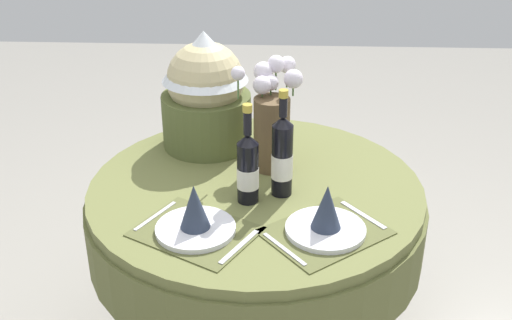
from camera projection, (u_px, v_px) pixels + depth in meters
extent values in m
cylinder|color=olive|center=(256.00, 190.00, 2.16)|extent=(1.13, 1.13, 0.04)
cylinder|color=#626738|center=(256.00, 221.00, 2.22)|extent=(1.15, 1.15, 0.21)
cylinder|color=black|center=(256.00, 275.00, 2.33)|extent=(0.12, 0.12, 0.68)
cube|color=brown|center=(196.00, 232.00, 1.90)|extent=(0.42, 0.39, 0.00)
cylinder|color=white|center=(196.00, 229.00, 1.90)|extent=(0.24, 0.24, 0.02)
cone|color=#2D384C|center=(194.00, 206.00, 1.86)|extent=(0.09, 0.09, 0.14)
cube|color=silver|center=(155.00, 216.00, 1.97)|extent=(0.10, 0.17, 0.00)
cube|color=silver|center=(239.00, 247.00, 1.83)|extent=(0.11, 0.17, 0.00)
cube|color=brown|center=(325.00, 232.00, 1.90)|extent=(0.43, 0.41, 0.00)
cylinder|color=white|center=(325.00, 229.00, 1.89)|extent=(0.24, 0.24, 0.02)
cone|color=#2D384C|center=(327.00, 207.00, 1.86)|extent=(0.09, 0.09, 0.14)
cube|color=silver|center=(284.00, 249.00, 1.82)|extent=(0.13, 0.16, 0.00)
cube|color=silver|center=(363.00, 215.00, 1.98)|extent=(0.13, 0.16, 0.00)
cylinder|color=brown|center=(272.00, 134.00, 2.21)|extent=(0.12, 0.12, 0.26)
sphere|color=silver|center=(287.00, 65.00, 2.21)|extent=(0.06, 0.06, 0.06)
cylinder|color=#4C7038|center=(287.00, 79.00, 2.23)|extent=(0.01, 0.01, 0.06)
sphere|color=silver|center=(276.00, 64.00, 2.18)|extent=(0.06, 0.06, 0.06)
cylinder|color=#4C7038|center=(276.00, 80.00, 2.20)|extent=(0.01, 0.01, 0.07)
sphere|color=silver|center=(262.00, 85.00, 2.14)|extent=(0.06, 0.06, 0.06)
cylinder|color=#4C7038|center=(262.00, 94.00, 2.16)|extent=(0.01, 0.01, 0.02)
sphere|color=silver|center=(263.00, 71.00, 2.17)|extent=(0.07, 0.07, 0.07)
cylinder|color=#4C7038|center=(263.00, 85.00, 2.20)|extent=(0.01, 0.01, 0.05)
sphere|color=silver|center=(238.00, 73.00, 2.11)|extent=(0.05, 0.05, 0.05)
cylinder|color=#4C7038|center=(238.00, 88.00, 2.13)|extent=(0.01, 0.01, 0.08)
sphere|color=silver|center=(271.00, 83.00, 2.16)|extent=(0.05, 0.05, 0.05)
cylinder|color=#4C7038|center=(271.00, 91.00, 2.17)|extent=(0.01, 0.01, 0.03)
sphere|color=silver|center=(293.00, 79.00, 2.14)|extent=(0.07, 0.07, 0.07)
cylinder|color=#4C7038|center=(293.00, 91.00, 2.16)|extent=(0.01, 0.01, 0.04)
cylinder|color=black|center=(248.00, 173.00, 2.02)|extent=(0.07, 0.07, 0.20)
cylinder|color=silver|center=(248.00, 177.00, 2.03)|extent=(0.07, 0.07, 0.07)
cone|color=black|center=(248.00, 139.00, 1.96)|extent=(0.07, 0.07, 0.03)
cylinder|color=black|center=(247.00, 120.00, 1.93)|extent=(0.03, 0.03, 0.10)
cylinder|color=#B29933|center=(247.00, 108.00, 1.92)|extent=(0.03, 0.03, 0.02)
cylinder|color=black|center=(282.00, 160.00, 2.05)|extent=(0.07, 0.07, 0.24)
cylinder|color=silver|center=(282.00, 166.00, 2.06)|extent=(0.07, 0.07, 0.08)
cone|color=black|center=(283.00, 121.00, 1.99)|extent=(0.07, 0.07, 0.03)
cylinder|color=black|center=(283.00, 103.00, 1.96)|extent=(0.03, 0.03, 0.09)
cylinder|color=#B29933|center=(284.00, 94.00, 1.94)|extent=(0.03, 0.03, 0.02)
cylinder|color=#566033|center=(207.00, 120.00, 2.39)|extent=(0.33, 0.33, 0.20)
sphere|color=#C6B784|center=(205.00, 80.00, 2.32)|extent=(0.28, 0.28, 0.28)
cone|color=silver|center=(204.00, 56.00, 2.28)|extent=(0.32, 0.32, 0.18)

